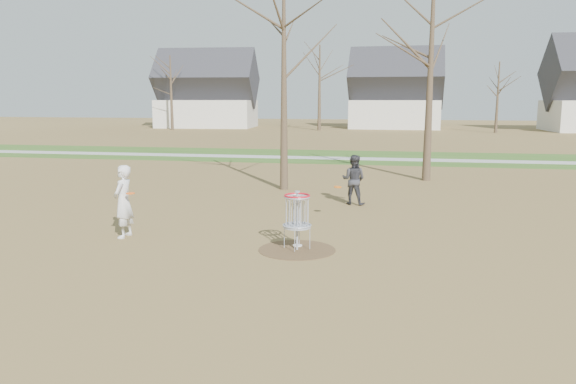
% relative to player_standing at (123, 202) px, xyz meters
% --- Properties ---
extents(ground, '(160.00, 160.00, 0.00)m').
position_rel_player_standing_xyz_m(ground, '(4.49, -0.36, -0.92)').
color(ground, brown).
rests_on(ground, ground).
extents(green_band, '(160.00, 8.00, 0.01)m').
position_rel_player_standing_xyz_m(green_band, '(4.49, 20.64, -0.91)').
color(green_band, '#2D5119').
rests_on(green_band, ground).
extents(footpath, '(160.00, 1.50, 0.01)m').
position_rel_player_standing_xyz_m(footpath, '(4.49, 19.64, -0.90)').
color(footpath, '#9E9E99').
rests_on(footpath, green_band).
extents(dirt_circle, '(1.80, 1.80, 0.01)m').
position_rel_player_standing_xyz_m(dirt_circle, '(4.49, -0.36, -0.91)').
color(dirt_circle, '#47331E').
rests_on(dirt_circle, ground).
extents(player_standing, '(0.45, 0.68, 1.84)m').
position_rel_player_standing_xyz_m(player_standing, '(0.00, 0.00, 0.00)').
color(player_standing, silver).
rests_on(player_standing, ground).
extents(player_throwing, '(0.91, 0.77, 1.65)m').
position_rel_player_standing_xyz_m(player_throwing, '(5.34, 5.54, -0.09)').
color(player_throwing, '#303035').
rests_on(player_throwing, ground).
extents(disc_grounded, '(0.22, 0.22, 0.02)m').
position_rel_player_standing_xyz_m(disc_grounded, '(4.45, -0.04, -0.90)').
color(disc_grounded, silver).
rests_on(disc_grounded, dirt_circle).
extents(discs_in_play, '(5.01, 3.47, 0.24)m').
position_rel_player_standing_xyz_m(discs_in_play, '(2.79, 1.55, 0.14)').
color(discs_in_play, orange).
rests_on(discs_in_play, ground).
extents(disc_golf_basket, '(0.64, 0.64, 1.35)m').
position_rel_player_standing_xyz_m(disc_golf_basket, '(4.49, -0.36, -0.00)').
color(disc_golf_basket, '#9EA3AD').
rests_on(disc_golf_basket, ground).
extents(bare_trees, '(52.62, 44.98, 9.00)m').
position_rel_player_standing_xyz_m(bare_trees, '(6.27, 35.42, 4.43)').
color(bare_trees, '#382B1E').
rests_on(bare_trees, ground).
extents(houses_row, '(56.51, 10.01, 7.26)m').
position_rel_player_standing_xyz_m(houses_row, '(8.81, 52.19, 2.61)').
color(houses_row, silver).
rests_on(houses_row, ground).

